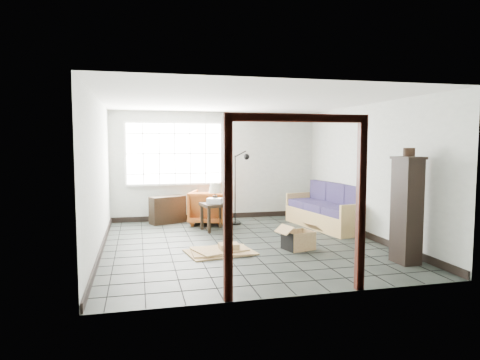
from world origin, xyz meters
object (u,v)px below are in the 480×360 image
object	(u,v)px
side_table	(215,208)
armchair	(209,206)
tall_shelf	(407,209)
futon_sofa	(329,212)

from	to	relation	value
side_table	armchair	bearing A→B (deg)	89.33
side_table	tall_shelf	xyz separation A→B (m)	(2.44, -3.10, 0.36)
futon_sofa	tall_shelf	bearing A→B (deg)	-100.80
futon_sofa	tall_shelf	size ratio (longest dim) A/B	1.38
futon_sofa	side_table	distance (m)	2.52
armchair	tall_shelf	bearing A→B (deg)	144.13
futon_sofa	tall_shelf	world-z (taller)	tall_shelf
armchair	tall_shelf	size ratio (longest dim) A/B	0.52
futon_sofa	side_table	world-z (taller)	futon_sofa
futon_sofa	armchair	bearing A→B (deg)	148.99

